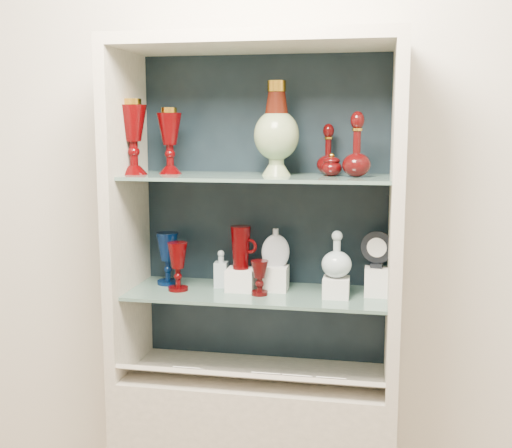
% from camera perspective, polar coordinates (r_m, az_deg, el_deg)
% --- Properties ---
extents(wall_back, '(3.50, 0.02, 2.80)m').
position_cam_1_polar(wall_back, '(2.45, 0.94, 3.08)').
color(wall_back, silver).
rests_on(wall_back, ground).
extents(cabinet_back_panel, '(0.98, 0.02, 1.15)m').
position_cam_1_polar(cabinet_back_panel, '(2.43, 0.82, 1.25)').
color(cabinet_back_panel, black).
rests_on(cabinet_back_panel, cabinet_base).
extents(cabinet_side_left, '(0.04, 0.40, 1.15)m').
position_cam_1_polar(cabinet_side_left, '(2.38, -11.42, 0.92)').
color(cabinet_side_left, '#B8AF9D').
rests_on(cabinet_side_left, cabinet_base).
extents(cabinet_side_right, '(0.04, 0.40, 1.15)m').
position_cam_1_polar(cabinet_side_right, '(2.21, 12.31, 0.29)').
color(cabinet_side_right, '#B8AF9D').
rests_on(cabinet_side_right, cabinet_base).
extents(cabinet_top_cap, '(1.00, 0.40, 0.04)m').
position_cam_1_polar(cabinet_top_cap, '(2.24, -0.00, 15.85)').
color(cabinet_top_cap, '#B8AF9D').
rests_on(cabinet_top_cap, cabinet_side_left).
extents(shelf_lower, '(0.92, 0.34, 0.01)m').
position_cam_1_polar(shelf_lower, '(2.32, 0.09, -6.18)').
color(shelf_lower, slate).
rests_on(shelf_lower, cabinet_side_left).
extents(shelf_upper, '(0.92, 0.34, 0.01)m').
position_cam_1_polar(shelf_upper, '(2.25, 0.09, 4.20)').
color(shelf_upper, slate).
rests_on(shelf_upper, cabinet_side_left).
extents(label_ledge, '(0.92, 0.17, 0.09)m').
position_cam_1_polar(label_ledge, '(2.29, -0.52, -13.41)').
color(label_ledge, '#B8AF9D').
rests_on(label_ledge, cabinet_base).
extents(label_card_0, '(0.10, 0.06, 0.03)m').
position_cam_1_polar(label_card_0, '(2.27, 1.02, -13.16)').
color(label_card_0, white).
rests_on(label_card_0, label_ledge).
extents(label_card_1, '(0.10, 0.06, 0.03)m').
position_cam_1_polar(label_card_1, '(2.25, 6.73, -13.46)').
color(label_card_1, white).
rests_on(label_card_1, label_ledge).
extents(label_card_2, '(0.10, 0.06, 0.03)m').
position_cam_1_polar(label_card_2, '(2.33, -5.97, -12.62)').
color(label_card_2, white).
rests_on(label_card_2, label_ledge).
extents(label_card_3, '(0.10, 0.06, 0.03)m').
position_cam_1_polar(label_card_3, '(2.26, 3.76, -13.32)').
color(label_card_3, white).
rests_on(label_card_3, label_ledge).
extents(pedestal_lamp_left, '(0.13, 0.13, 0.27)m').
position_cam_1_polar(pedestal_lamp_left, '(2.33, -10.85, 7.62)').
color(pedestal_lamp_left, '#490202').
rests_on(pedestal_lamp_left, shelf_upper).
extents(pedestal_lamp_right, '(0.10, 0.10, 0.24)m').
position_cam_1_polar(pedestal_lamp_right, '(2.34, -7.68, 7.33)').
color(pedestal_lamp_right, '#490202').
rests_on(pedestal_lamp_right, shelf_upper).
extents(enamel_urn, '(0.21, 0.21, 0.32)m').
position_cam_1_polar(enamel_urn, '(2.24, 1.84, 8.48)').
color(enamel_urn, '#0C4318').
rests_on(enamel_urn, shelf_upper).
extents(ruby_decanter_a, '(0.12, 0.12, 0.25)m').
position_cam_1_polar(ruby_decanter_a, '(2.19, 8.97, 7.35)').
color(ruby_decanter_a, '#410707').
rests_on(ruby_decanter_a, shelf_upper).
extents(ruby_decanter_b, '(0.11, 0.11, 0.19)m').
position_cam_1_polar(ruby_decanter_b, '(2.31, 6.44, 6.77)').
color(ruby_decanter_b, '#410707').
rests_on(ruby_decanter_b, shelf_upper).
extents(lidded_bowl, '(0.08, 0.08, 0.08)m').
position_cam_1_polar(lidded_bowl, '(2.23, 6.74, 5.29)').
color(lidded_bowl, '#410707').
rests_on(lidded_bowl, shelf_upper).
extents(cobalt_goblet, '(0.11, 0.11, 0.20)m').
position_cam_1_polar(cobalt_goblet, '(2.43, -7.85, -3.06)').
color(cobalt_goblet, '#021643').
rests_on(cobalt_goblet, shelf_lower).
extents(ruby_goblet_tall, '(0.07, 0.07, 0.18)m').
position_cam_1_polar(ruby_goblet_tall, '(2.34, -6.97, -3.78)').
color(ruby_goblet_tall, '#490202').
rests_on(ruby_goblet_tall, shelf_lower).
extents(ruby_goblet_small, '(0.07, 0.07, 0.12)m').
position_cam_1_polar(ruby_goblet_small, '(2.26, 0.32, -4.81)').
color(ruby_goblet_small, '#410707').
rests_on(ruby_goblet_small, shelf_lower).
extents(riser_ruby_pitcher, '(0.10, 0.10, 0.08)m').
position_cam_1_polar(riser_ruby_pitcher, '(2.33, -1.36, -4.95)').
color(riser_ruby_pitcher, silver).
rests_on(riser_ruby_pitcher, shelf_lower).
extents(ruby_pitcher, '(0.13, 0.10, 0.16)m').
position_cam_1_polar(ruby_pitcher, '(2.31, -1.37, -2.11)').
color(ruby_pitcher, '#490202').
rests_on(ruby_pitcher, riser_ruby_pitcher).
extents(clear_square_bottle, '(0.05, 0.05, 0.14)m').
position_cam_1_polar(clear_square_bottle, '(2.38, -3.12, -3.99)').
color(clear_square_bottle, '#A9C0C7').
rests_on(clear_square_bottle, shelf_lower).
extents(riser_flat_flask, '(0.09, 0.09, 0.09)m').
position_cam_1_polar(riser_flat_flask, '(2.33, 1.74, -4.83)').
color(riser_flat_flask, silver).
rests_on(riser_flat_flask, shelf_lower).
extents(flat_flask, '(0.11, 0.07, 0.14)m').
position_cam_1_polar(flat_flask, '(2.31, 1.75, -2.03)').
color(flat_flask, '#A9AFBA').
rests_on(flat_flask, riser_flat_flask).
extents(riser_clear_round_decanter, '(0.09, 0.09, 0.07)m').
position_cam_1_polar(riser_clear_round_decanter, '(2.26, 7.13, -5.61)').
color(riser_clear_round_decanter, silver).
rests_on(riser_clear_round_decanter, shelf_lower).
extents(clear_round_decanter, '(0.11, 0.11, 0.16)m').
position_cam_1_polar(clear_round_decanter, '(2.23, 7.19, -2.79)').
color(clear_round_decanter, '#A9C0C7').
rests_on(clear_round_decanter, riser_clear_round_decanter).
extents(riser_cameo_medallion, '(0.08, 0.08, 0.10)m').
position_cam_1_polar(riser_cameo_medallion, '(2.30, 10.63, -5.07)').
color(riser_cameo_medallion, silver).
rests_on(riser_cameo_medallion, shelf_lower).
extents(cameo_medallion, '(0.12, 0.06, 0.13)m').
position_cam_1_polar(cameo_medallion, '(2.27, 10.71, -2.19)').
color(cameo_medallion, black).
rests_on(cameo_medallion, riser_cameo_medallion).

